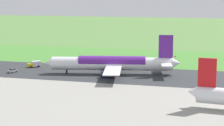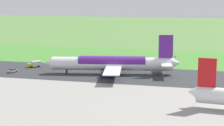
% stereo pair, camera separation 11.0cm
% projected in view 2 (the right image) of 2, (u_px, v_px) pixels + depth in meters
% --- Properties ---
extents(ground_plane, '(800.00, 800.00, 0.00)m').
position_uv_depth(ground_plane, '(138.00, 75.00, 162.18)').
color(ground_plane, '#547F3D').
extents(runway_asphalt, '(600.00, 34.87, 0.06)m').
position_uv_depth(runway_asphalt, '(138.00, 75.00, 162.18)').
color(runway_asphalt, '#2D3033').
rests_on(runway_asphalt, ground).
extents(apron_concrete, '(440.00, 110.00, 0.05)m').
position_uv_depth(apron_concrete, '(101.00, 110.00, 114.12)').
color(apron_concrete, gray).
rests_on(apron_concrete, ground).
extents(grass_verge_foreground, '(600.00, 80.00, 0.04)m').
position_uv_depth(grass_verge_foreground, '(152.00, 62.00, 195.19)').
color(grass_verge_foreground, '#478534').
rests_on(grass_verge_foreground, ground).
extents(airliner_main, '(53.80, 44.31, 15.88)m').
position_uv_depth(airliner_main, '(113.00, 63.00, 164.12)').
color(airliner_main, white).
rests_on(airliner_main, ground).
extents(service_truck_baggage, '(5.73, 5.66, 2.65)m').
position_uv_depth(service_truck_baggage, '(35.00, 64.00, 180.13)').
color(service_truck_baggage, gold).
rests_on(service_truck_baggage, ground).
extents(service_car_ops, '(2.80, 4.52, 1.62)m').
position_uv_depth(service_car_ops, '(12.00, 71.00, 167.97)').
color(service_car_ops, gray).
rests_on(service_car_ops, ground).
extents(no_stopping_sign, '(0.60, 0.10, 2.61)m').
position_uv_depth(no_stopping_sign, '(175.00, 58.00, 195.89)').
color(no_stopping_sign, slate).
rests_on(no_stopping_sign, ground).
extents(traffic_cone_orange, '(0.40, 0.40, 0.55)m').
position_uv_depth(traffic_cone_orange, '(167.00, 61.00, 195.33)').
color(traffic_cone_orange, orange).
rests_on(traffic_cone_orange, ground).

